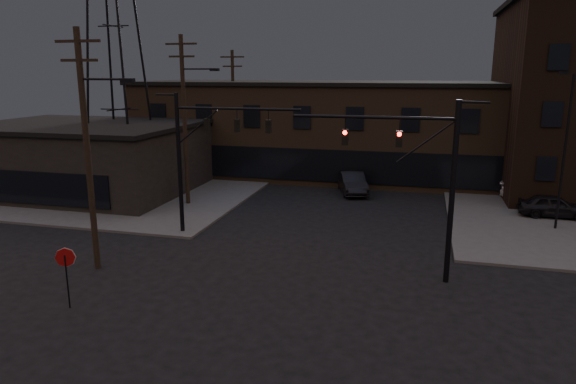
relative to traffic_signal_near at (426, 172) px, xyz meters
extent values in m
plane|color=black|center=(-5.36, -4.50, -4.93)|extent=(140.00, 140.00, 0.00)
cube|color=#474744|center=(-27.36, 17.50, -4.86)|extent=(30.00, 30.00, 0.15)
cube|color=#493726|center=(-5.36, 23.50, -0.93)|extent=(40.00, 12.00, 8.00)
cube|color=black|center=(-25.36, 11.50, -2.43)|extent=(16.00, 12.00, 5.00)
cylinder|color=black|center=(1.14, 0.00, -0.93)|extent=(0.24, 0.24, 8.00)
cylinder|color=black|center=(-2.36, 0.00, 2.27)|extent=(7.00, 0.14, 0.14)
cube|color=#FF140C|center=(-1.19, 0.00, 1.37)|extent=(0.28, 0.22, 0.70)
cube|color=#FF140C|center=(-3.52, 0.00, 1.37)|extent=(0.28, 0.22, 0.70)
cylinder|color=black|center=(-13.36, 3.50, -0.93)|extent=(0.24, 0.24, 8.00)
cylinder|color=black|center=(-9.86, 3.50, 2.27)|extent=(7.00, 0.14, 0.14)
cube|color=black|center=(-11.61, 3.50, 1.37)|extent=(0.28, 0.22, 0.70)
cube|color=black|center=(-9.86, 3.50, 1.37)|extent=(0.28, 0.22, 0.70)
cube|color=black|center=(-8.11, 3.50, 1.37)|extent=(0.28, 0.22, 0.70)
cylinder|color=black|center=(-13.36, -6.50, -3.83)|extent=(0.06, 0.06, 2.20)
cylinder|color=maroon|center=(-13.36, -6.48, -2.83)|extent=(0.72, 0.33, 0.76)
cylinder|color=black|center=(-14.86, -2.50, 0.57)|extent=(0.28, 0.28, 11.00)
cube|color=black|center=(-14.86, -2.50, 5.47)|extent=(2.20, 0.12, 0.12)
cube|color=black|center=(-14.86, -2.50, 4.67)|extent=(1.80, 0.12, 0.12)
cube|color=black|center=(-12.56, -2.50, 3.82)|extent=(0.60, 0.25, 0.18)
cylinder|color=black|center=(-15.86, 9.50, 0.82)|extent=(0.28, 0.28, 11.50)
cube|color=black|center=(-15.86, 9.50, 5.97)|extent=(2.20, 0.12, 0.12)
cube|color=black|center=(-15.86, 9.50, 5.17)|extent=(1.80, 0.12, 0.12)
cube|color=black|center=(-13.56, 9.50, 4.32)|extent=(0.60, 0.25, 0.18)
cylinder|color=black|center=(-16.86, 21.50, 0.57)|extent=(0.28, 0.28, 11.00)
cube|color=black|center=(-16.86, 21.50, 5.47)|extent=(2.20, 0.12, 0.12)
cube|color=black|center=(-16.86, 21.50, 4.67)|extent=(1.80, 0.12, 0.12)
cylinder|color=black|center=(7.64, 9.50, -0.43)|extent=(0.14, 0.14, 9.00)
cube|color=black|center=(7.14, 9.50, 4.12)|extent=(0.50, 0.28, 0.18)
imported|color=black|center=(8.05, 12.13, -4.07)|extent=(4.23, 1.77, 1.43)
imported|color=silver|center=(7.63, 16.38, -4.16)|extent=(4.65, 3.05, 1.25)
imported|color=black|center=(-5.24, 16.10, -4.12)|extent=(3.13, 5.24, 1.63)
camera|label=1|loc=(-0.24, -22.42, 4.17)|focal=32.00mm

